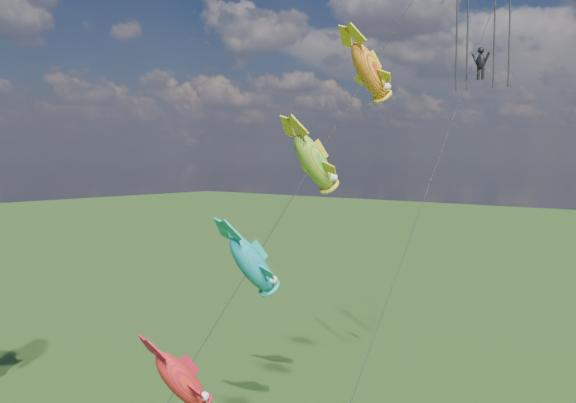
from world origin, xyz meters
The scene contains 2 objects.
fish_windsock_rig centered at (12.41, 1.78, 11.30)m, with size 3.87×15.58×20.12m.
parafoil_rig centered at (14.99, 13.38, 19.17)m, with size 1.83×17.54×25.02m.
Camera 1 is at (27.99, -16.68, 13.45)m, focal length 40.00 mm.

